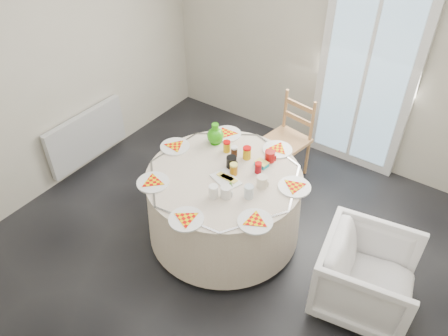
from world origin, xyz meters
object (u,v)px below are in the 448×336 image
Objects in this scene: radiator at (87,136)px; wooden_chair at (287,138)px; table at (224,205)px; armchair at (368,271)px; green_pitcher at (215,130)px.

radiator is 1.09× the size of wooden_chair.
armchair is (1.33, 0.02, 0.02)m from table.
radiator is 1.83m from table.
table is 1.50× the size of wooden_chair.
radiator is 1.38× the size of armchair.
armchair reaches higher than radiator.
wooden_chair reaches higher than armchair.
table is 1.90× the size of armchair.
table is 0.69m from green_pitcher.
wooden_chair is at bearing 48.32° from green_pitcher.
green_pitcher is (-0.33, 0.34, 0.49)m from table.
green_pitcher is at bearing 12.28° from radiator.
green_pitcher is (1.49, 0.33, 0.49)m from radiator.
wooden_chair is 1.71m from armchair.
green_pitcher is (-0.35, -0.78, 0.40)m from wooden_chair.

